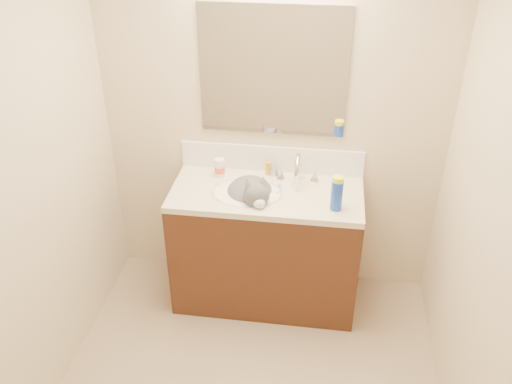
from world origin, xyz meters
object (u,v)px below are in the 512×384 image
(faucet, at_px, (298,171))
(amber_bottle, at_px, (268,168))
(basin, at_px, (247,202))
(vanity_cabinet, at_px, (266,249))
(pill_bottle, at_px, (220,167))
(silver_jar, at_px, (274,171))
(cat, at_px, (251,196))
(spray_can, at_px, (337,195))

(faucet, height_order, amber_bottle, faucet)
(basin, bearing_deg, vanity_cabinet, 14.04)
(amber_bottle, bearing_deg, faucet, -21.09)
(faucet, xyz_separation_m, pill_bottle, (-0.51, 0.02, -0.03))
(vanity_cabinet, height_order, pill_bottle, pill_bottle)
(basin, distance_m, amber_bottle, 0.29)
(pill_bottle, height_order, amber_bottle, pill_bottle)
(pill_bottle, distance_m, amber_bottle, 0.32)
(pill_bottle, height_order, silver_jar, pill_bottle)
(cat, height_order, amber_bottle, cat)
(cat, bearing_deg, spray_can, -36.32)
(vanity_cabinet, bearing_deg, silver_jar, 83.81)
(faucet, relative_size, pill_bottle, 2.33)
(faucet, xyz_separation_m, cat, (-0.27, -0.16, -0.11))
(cat, bearing_deg, silver_jar, 39.69)
(vanity_cabinet, height_order, basin, basin)
(vanity_cabinet, distance_m, pill_bottle, 0.63)
(amber_bottle, bearing_deg, silver_jar, -2.20)
(pill_bottle, relative_size, silver_jar, 1.92)
(spray_can, bearing_deg, silver_jar, 139.13)
(cat, distance_m, amber_bottle, 0.26)
(cat, xyz_separation_m, pill_bottle, (-0.23, 0.18, 0.09))
(vanity_cabinet, height_order, spray_can, spray_can)
(pill_bottle, distance_m, silver_jar, 0.36)
(spray_can, bearing_deg, faucet, 131.88)
(silver_jar, relative_size, spray_can, 0.33)
(cat, height_order, spray_can, spray_can)
(vanity_cabinet, relative_size, amber_bottle, 13.03)
(faucet, relative_size, cat, 0.61)
(pill_bottle, distance_m, spray_can, 0.81)
(pill_bottle, bearing_deg, basin, -41.59)
(pill_bottle, bearing_deg, silver_jar, 9.25)
(basin, height_order, spray_can, spray_can)
(faucet, relative_size, spray_can, 1.48)
(amber_bottle, height_order, spray_can, spray_can)
(pill_bottle, xyz_separation_m, silver_jar, (0.35, 0.06, -0.03))
(pill_bottle, xyz_separation_m, amber_bottle, (0.31, 0.06, -0.01))
(vanity_cabinet, bearing_deg, basin, -165.96)
(pill_bottle, relative_size, spray_can, 0.64)
(spray_can, bearing_deg, amber_bottle, 141.53)
(vanity_cabinet, height_order, cat, cat)
(vanity_cabinet, bearing_deg, faucet, 37.29)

